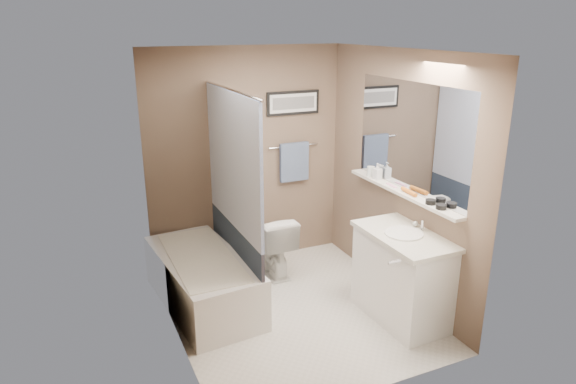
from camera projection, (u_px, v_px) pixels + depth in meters
name	position (u px, v px, depth m)	size (l,w,h in m)	color
ground	(294.00, 311.00, 4.89)	(2.50, 2.50, 0.00)	silver
ceiling	(296.00, 53.00, 4.15)	(2.20, 2.50, 0.04)	white
wall_back	(247.00, 159.00, 5.58)	(2.20, 0.04, 2.40)	brown
wall_front	(372.00, 243.00, 3.45)	(2.20, 0.04, 2.40)	brown
wall_left	(173.00, 209.00, 4.09)	(0.04, 2.50, 2.40)	brown
wall_right	(396.00, 177.00, 4.94)	(0.04, 2.50, 2.40)	brown
tile_surround	(161.00, 212.00, 4.58)	(0.02, 1.55, 2.00)	tan
curtain_rod	(230.00, 90.00, 4.53)	(0.02, 0.02, 1.55)	silver
curtain_upper	(233.00, 161.00, 4.73)	(0.03, 1.45, 1.28)	white
curtain_lower	(236.00, 243.00, 4.99)	(0.03, 1.45, 0.36)	#28374C
mirror	(410.00, 137.00, 4.68)	(0.02, 1.60, 1.00)	silver
shelf	(401.00, 192.00, 4.82)	(0.12, 1.60, 0.03)	silver
towel_bar	(294.00, 146.00, 5.75)	(0.02, 0.02, 0.60)	silver
towel	(294.00, 162.00, 5.79)	(0.34, 0.05, 0.44)	#7C93B5
art_frame	(293.00, 103.00, 5.62)	(0.62, 0.03, 0.26)	black
art_mat	(294.00, 103.00, 5.60)	(0.56, 0.00, 0.20)	white
art_image	(294.00, 103.00, 5.60)	(0.50, 0.00, 0.13)	#595959
door	(436.00, 256.00, 3.72)	(0.80, 0.02, 2.00)	silver
door_handle	(394.00, 262.00, 3.63)	(0.02, 0.02, 0.10)	silver
bathtub	(203.00, 281.00, 4.94)	(0.70, 1.50, 0.50)	white
tub_rim	(202.00, 257.00, 4.86)	(0.56, 1.36, 0.02)	white
toilet	(272.00, 244.00, 5.55)	(0.38, 0.66, 0.68)	white
vanity	(402.00, 278.00, 4.67)	(0.50, 0.90, 0.80)	white
countertop	(405.00, 236.00, 4.53)	(0.54, 0.96, 0.04)	silver
sink_basin	(404.00, 233.00, 4.52)	(0.34, 0.34, 0.01)	white
faucet_spout	(423.00, 225.00, 4.59)	(0.02, 0.02, 0.10)	silver
faucet_knob	(415.00, 224.00, 4.68)	(0.05, 0.05, 0.05)	silver
candle_bowl_near	(441.00, 207.00, 4.33)	(0.09, 0.09, 0.04)	black
candle_bowl_far	(431.00, 202.00, 4.45)	(0.09, 0.09, 0.04)	black
hair_brush_front	(409.00, 192.00, 4.71)	(0.04, 0.04, 0.22)	orange
pink_comb	(392.00, 185.00, 4.95)	(0.03, 0.16, 0.01)	pink
glass_jar	(371.00, 171.00, 5.26)	(0.08, 0.08, 0.10)	silver
soap_bottle	(377.00, 171.00, 5.14)	(0.07, 0.07, 0.16)	#999999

